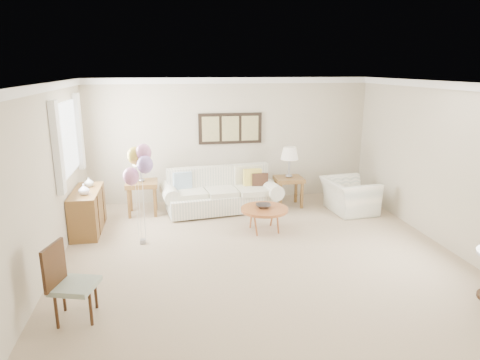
{
  "coord_description": "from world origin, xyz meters",
  "views": [
    {
      "loc": [
        -1.34,
        -5.95,
        2.82
      ],
      "look_at": [
        -0.2,
        0.6,
        1.05
      ],
      "focal_mm": 32.0,
      "sensor_mm": 36.0,
      "label": 1
    }
  ],
  "objects_px": {
    "armchair": "(349,196)",
    "accent_chair": "(68,280)",
    "sofa": "(221,194)",
    "coffee_table": "(264,210)",
    "balloon_cluster": "(139,163)"
  },
  "relations": [
    {
      "from": "accent_chair",
      "to": "armchair",
      "type": "bearing_deg",
      "value": 32.62
    },
    {
      "from": "sofa",
      "to": "balloon_cluster",
      "type": "bearing_deg",
      "value": -135.45
    },
    {
      "from": "armchair",
      "to": "accent_chair",
      "type": "relative_size",
      "value": 1.09
    },
    {
      "from": "sofa",
      "to": "coffee_table",
      "type": "distance_m",
      "value": 1.39
    },
    {
      "from": "coffee_table",
      "to": "balloon_cluster",
      "type": "distance_m",
      "value": 2.31
    },
    {
      "from": "armchair",
      "to": "coffee_table",
      "type": "bearing_deg",
      "value": 106.21
    },
    {
      "from": "armchair",
      "to": "accent_chair",
      "type": "xyz_separation_m",
      "value": [
        -4.71,
        -3.01,
        0.15
      ]
    },
    {
      "from": "accent_chair",
      "to": "balloon_cluster",
      "type": "xyz_separation_m",
      "value": [
        0.72,
        2.09,
        0.87
      ]
    },
    {
      "from": "accent_chair",
      "to": "balloon_cluster",
      "type": "bearing_deg",
      "value": 70.95
    },
    {
      "from": "armchair",
      "to": "balloon_cluster",
      "type": "relative_size",
      "value": 0.61
    },
    {
      "from": "accent_chair",
      "to": "balloon_cluster",
      "type": "distance_m",
      "value": 2.37
    },
    {
      "from": "coffee_table",
      "to": "armchair",
      "type": "relative_size",
      "value": 0.82
    },
    {
      "from": "sofa",
      "to": "coffee_table",
      "type": "bearing_deg",
      "value": -63.85
    },
    {
      "from": "accent_chair",
      "to": "coffee_table",
      "type": "bearing_deg",
      "value": 39.13
    },
    {
      "from": "armchair",
      "to": "accent_chair",
      "type": "bearing_deg",
      "value": 117.83
    }
  ]
}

